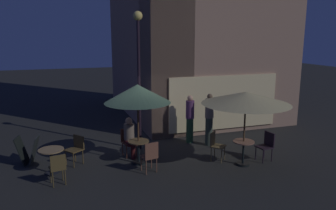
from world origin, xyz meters
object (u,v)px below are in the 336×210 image
Objects in this scene: menu_sandwich_board at (28,150)px; cafe_chair_3 at (267,144)px; cafe_table_1 at (243,149)px; cafe_chair_1 at (150,154)px; cafe_chair_5 at (58,166)px; patio_umbrella_1 at (246,98)px; street_lamp_near_corner at (139,60)px; patron_seated_0 at (130,135)px; cafe_chair_2 at (215,143)px; cafe_table_0 at (138,148)px; patron_standing_2 at (190,119)px; patio_umbrella_0 at (137,94)px; patron_standing_1 at (209,119)px; cafe_chair_0 at (128,139)px; cafe_chair_4 at (76,147)px; cafe_table_2 at (51,156)px.

cafe_chair_3 is at bearing -4.55° from menu_sandwich_board.
cafe_table_1 is 2.80m from cafe_chair_1.
menu_sandwich_board reaches higher than cafe_chair_5.
street_lamp_near_corner is at bearing 137.66° from patio_umbrella_1.
cafe_chair_5 is at bearing -67.68° from patron_seated_0.
cafe_table_0 is at bearing -146.95° from cafe_chair_2.
menu_sandwich_board is at bearing 160.89° from patio_umbrella_1.
patron_standing_2 reaches higher than menu_sandwich_board.
cafe_table_0 is at bearing 159.19° from cafe_table_1.
menu_sandwich_board is 0.35× the size of patio_umbrella_0.
patron_standing_1 reaches higher than patron_standing_2.
patron_standing_2 reaches higher than cafe_table_0.
cafe_table_1 is at bearing 49.28° from patron_seated_0.
cafe_chair_0 is 1.64m from cafe_chair_4.
cafe_chair_4 reaches higher than cafe_table_2.
street_lamp_near_corner is 2.59m from cafe_chair_0.
cafe_table_2 is 2.44m from cafe_chair_0.
cafe_chair_2 reaches higher than menu_sandwich_board.
cafe_chair_4 is at bearing 161.84° from patio_umbrella_0.
cafe_chair_3 is (3.47, -2.25, -2.49)m from street_lamp_near_corner.
menu_sandwich_board is 0.66× the size of patron_seated_0.
menu_sandwich_board is 0.97× the size of cafe_chair_0.
menu_sandwich_board reaches higher than cafe_table_2.
cafe_chair_4 is (-1.63, -0.20, -0.00)m from cafe_chair_0.
cafe_chair_2 is at bearing 134.81° from cafe_table_1.
patio_umbrella_0 is (-0.35, -1.24, -0.88)m from street_lamp_near_corner.
patron_standing_1 is at bearing 10.23° from menu_sandwich_board.
cafe_table_1 is 1.05× the size of cafe_table_2.
patron_seated_0 is (3.03, -0.35, 0.28)m from menu_sandwich_board.
cafe_chair_5 is (-2.32, -0.78, -1.63)m from patio_umbrella_0.
patio_umbrella_0 is 1.79m from cafe_chair_1.
patron_standing_1 reaches higher than cafe_chair_3.
cafe_chair_3 is 5.82m from cafe_chair_4.
patron_seated_0 is at bearing -128.68° from street_lamp_near_corner.
menu_sandwich_board is 0.95× the size of cafe_chair_3.
cafe_table_2 is 4.90m from patron_standing_2.
patron_standing_1 reaches higher than cafe_table_1.
street_lamp_near_corner reaches higher than patio_umbrella_0.
patio_umbrella_0 is at bearing 0.00° from cafe_chair_0.
cafe_chair_5 is at bearing -53.35° from menu_sandwich_board.
cafe_chair_0 is 4.35m from cafe_chair_3.
cafe_chair_0 is 1.01× the size of cafe_chair_4.
cafe_table_1 is at bearing -92.43° from patron_standing_2.
patio_umbrella_1 is at bearing -105.89° from patron_standing_1.
menu_sandwich_board is at bearing -176.02° from street_lamp_near_corner.
patron_standing_1 is 1.06× the size of patron_standing_2.
cafe_table_0 is 0.96× the size of cafe_table_1.
patio_umbrella_0 is 2.86× the size of cafe_chair_5.
cafe_chair_1 is at bearing 0.17° from cafe_chair_0.
cafe_table_1 is 3.62m from cafe_chair_0.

